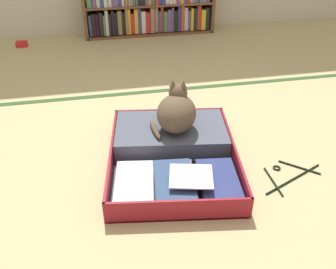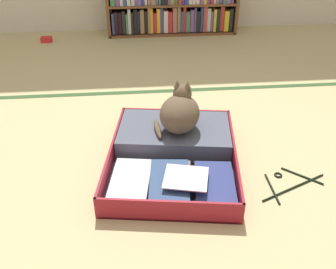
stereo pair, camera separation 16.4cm
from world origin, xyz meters
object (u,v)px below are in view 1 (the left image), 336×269
Objects in this scene: open_suitcase at (173,151)px; small_red_pouch at (22,44)px; clothes_hanger at (288,175)px; black_cat at (176,112)px.

small_red_pouch is at bearing 117.23° from open_suitcase.
clothes_hanger is (0.54, -0.27, -0.04)m from open_suitcase.
black_cat is 2.17m from small_red_pouch.
black_cat is 3.18× the size of small_red_pouch.
clothes_hanger is at bearing -37.27° from black_cat.
open_suitcase is at bearing -110.35° from black_cat.
small_red_pouch reaches higher than clothes_hanger.
black_cat is at bearing 69.65° from open_suitcase.
small_red_pouch is at bearing 124.79° from clothes_hanger.
open_suitcase is at bearing 153.95° from clothes_hanger.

